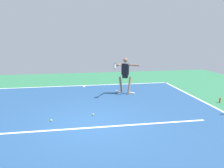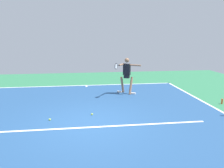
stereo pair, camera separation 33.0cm
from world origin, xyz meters
The scene contains 9 objects.
ground_plane centered at (0.00, 0.00, 0.00)m, with size 20.75×20.75×0.00m, color #2D754C.
court_surface centered at (0.00, 0.00, 0.00)m, with size 10.11×11.67×0.00m, color navy.
court_line_baseline_near centered at (0.00, -5.78, 0.00)m, with size 10.11×0.10×0.01m, color white.
court_line_service centered at (0.00, 0.34, 0.00)m, with size 7.59×0.10×0.01m, color white.
court_line_centre_mark centered at (0.00, -5.58, 0.00)m, with size 0.10×0.30×0.01m, color white.
tennis_player centered at (-1.94, -3.66, 1.02)m, with size 1.34×1.11×1.79m.
tennis_ball_far_corner centered at (-0.10, -0.76, 0.03)m, with size 0.07×0.07×0.07m, color #CCE033.
tennis_ball_near_player centered at (1.35, -0.42, 0.03)m, with size 0.07×0.07×0.07m, color #C6E53D.
water_bottle centered at (-5.62, -1.40, 0.11)m, with size 0.07×0.07×0.22m, color #D84C1E.
Camera 2 is at (0.20, 6.96, 2.83)m, focal length 35.82 mm.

